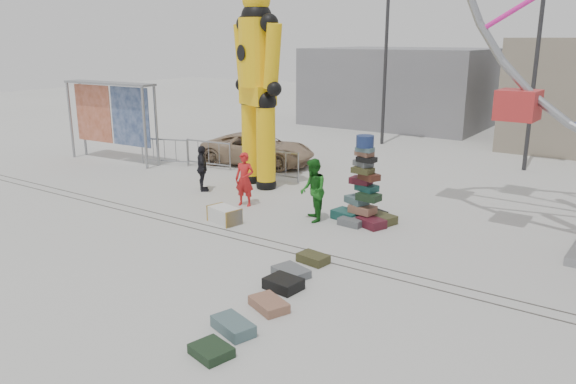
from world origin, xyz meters
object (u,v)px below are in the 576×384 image
Objects in this scene: suitcase_tower at (364,198)px; pedestrian_green at (313,190)px; barricade_dummy_c at (274,165)px; pedestrian_black at (202,169)px; pedestrian_red at (245,179)px; lamp_post_right at (540,52)px; barricade_dummy_b at (209,154)px; banner_scaffold at (110,102)px; lamp_post_left at (388,49)px; barricade_dummy_a at (165,152)px; crash_test_dummy at (257,81)px; parked_suv at (258,149)px; steamer_trunk at (224,215)px.

suitcase_tower is 1.38× the size of pedestrian_green.
barricade_dummy_c is 2.84m from pedestrian_black.
pedestrian_red is 2.52m from pedestrian_green.
lamp_post_right is 4.49× the size of pedestrian_green.
pedestrian_green is (6.93, -3.37, 0.34)m from barricade_dummy_b.
banner_scaffold is (-14.66, -7.93, -2.02)m from lamp_post_right.
suitcase_tower is (4.58, -11.26, -3.79)m from lamp_post_left.
lamp_post_left is 12.48m from pedestrian_red.
crash_test_dummy is at bearing -24.08° from barricade_dummy_a.
crash_test_dummy reaches higher than barricade_dummy_c.
parked_suv is (5.35, 2.89, -1.82)m from banner_scaffold.
barricade_dummy_b and barricade_dummy_c have the same top height.
banner_scaffold is 6.66m from pedestrian_black.
lamp_post_left reaches higher than barricade_dummy_b.
pedestrian_black reaches higher than barricade_dummy_b.
suitcase_tower is 5.50m from barricade_dummy_c.
pedestrian_black is (-5.96, -0.11, 0.09)m from suitcase_tower.
lamp_post_right is 13.11m from pedestrian_black.
suitcase_tower reaches higher than pedestrian_black.
lamp_post_left is 5.16× the size of pedestrian_black.
steamer_trunk is at bearing -43.65° from crash_test_dummy.
pedestrian_green is at bearing 51.11° from steamer_trunk.
suitcase_tower is at bearing -67.87° from lamp_post_left.
barricade_dummy_a is at bearing 179.27° from barricade_dummy_c.
barricade_dummy_a is at bearing 13.98° from pedestrian_black.
parked_suv is (-3.16, 4.86, -0.19)m from pedestrian_red.
lamp_post_right is 4.00× the size of barricade_dummy_c.
banner_scaffold is 7.68m from barricade_dummy_c.
suitcase_tower reaches higher than barricade_dummy_c.
lamp_post_right is 13.50m from steamer_trunk.
parked_suv is (-2.02, 2.65, -2.98)m from crash_test_dummy.
lamp_post_left reaches higher than banner_scaffold.
pedestrian_green is 1.15× the size of pedestrian_black.
banner_scaffold reaches higher than barricade_dummy_b.
banner_scaffold is (-7.37, -0.24, -1.16)m from crash_test_dummy.
barricade_dummy_a is at bearing -120.24° from lamp_post_left.
barricade_dummy_a is at bearing 114.34° from parked_suv.
barricade_dummy_b is (4.10, 1.29, -1.91)m from banner_scaffold.
crash_test_dummy is 4.61m from barricade_dummy_b.
parked_suv reaches higher than steamer_trunk.
barricade_dummy_b is 5.50m from pedestrian_red.
lamp_post_right is 1.00× the size of lamp_post_left.
pedestrian_red is at bearing -158.36° from parked_suv.
lamp_post_right is 10.63m from crash_test_dummy.
crash_test_dummy is at bearing -91.73° from lamp_post_left.
pedestrian_green reaches higher than parked_suv.
barricade_dummy_b is 3.25m from barricade_dummy_c.
lamp_post_right is 4.82× the size of pedestrian_red.
barricade_dummy_c is at bearing -13.54° from barricade_dummy_a.
crash_test_dummy is at bearing -1.58° from banner_scaffold.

